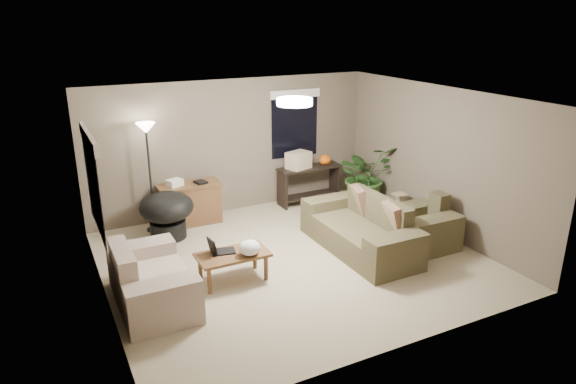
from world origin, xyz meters
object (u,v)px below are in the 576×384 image
desk (190,204)px  console_table (309,182)px  loveseat (150,283)px  main_sofa (361,232)px  papasan_chair (167,212)px  armchair (421,228)px  floor_lamp (147,141)px  houseplant (365,182)px  coffee_table (233,257)px  cat_scratching_post (399,208)px

desk → console_table: same height
loveseat → main_sofa: bearing=2.3°
loveseat → console_table: 4.43m
console_table → papasan_chair: bearing=-171.8°
armchair → desk: size_ratio=0.91×
floor_lamp → houseplant: (4.01, -0.62, -1.11)m
coffee_table → cat_scratching_post: (3.56, 0.79, -0.14)m
desk → console_table: 2.45m
main_sofa → console_table: main_sofa is taller
desk → floor_lamp: bearing=-179.6°
coffee_table → console_table: bearing=42.7°
coffee_table → papasan_chair: bearing=103.1°
main_sofa → papasan_chair: size_ratio=2.41×
coffee_table → houseplant: houseplant is taller
armchair → coffee_table: armchair is taller
armchair → coffee_table: bearing=175.0°
floor_lamp → loveseat: bearing=-104.0°
houseplant → cat_scratching_post: size_ratio=2.48×
loveseat → console_table: loveseat is taller
console_table → papasan_chair: size_ratio=1.42×
coffee_table → floor_lamp: floor_lamp is taller
armchair → console_table: 2.68m
main_sofa → armchair: size_ratio=2.20×
main_sofa → coffee_table: 2.21m
main_sofa → cat_scratching_post: main_sofa is taller
main_sofa → desk: (-2.13, 2.29, 0.08)m
main_sofa → desk: bearing=132.9°
main_sofa → floor_lamp: size_ratio=1.15×
main_sofa → desk: main_sofa is taller
main_sofa → houseplant: (1.22, 1.66, 0.19)m
floor_lamp → houseplant: 4.21m
armchair → floor_lamp: floor_lamp is taller
desk → console_table: (2.45, -0.00, 0.06)m
loveseat → console_table: bearing=33.1°
papasan_chair → houseplant: houseplant is taller
desk → cat_scratching_post: size_ratio=2.20×
loveseat → houseplant: 4.95m
main_sofa → floor_lamp: (-2.79, 2.29, 1.30)m
main_sofa → coffee_table: (-2.21, -0.04, 0.06)m
loveseat → papasan_chair: (0.74, 1.99, 0.17)m
papasan_chair → armchair: bearing=-31.2°
papasan_chair → cat_scratching_post: (4.00, -1.11, -0.25)m
main_sofa → cat_scratching_post: 1.54m
cat_scratching_post → coffee_table: bearing=-167.5°
loveseat → coffee_table: size_ratio=1.60×
houseplant → coffee_table: bearing=-153.6°
armchair → houseplant: bearing=82.1°
main_sofa → armchair: 0.99m
desk → papasan_chair: papasan_chair is taller
cat_scratching_post → armchair: bearing=-110.8°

